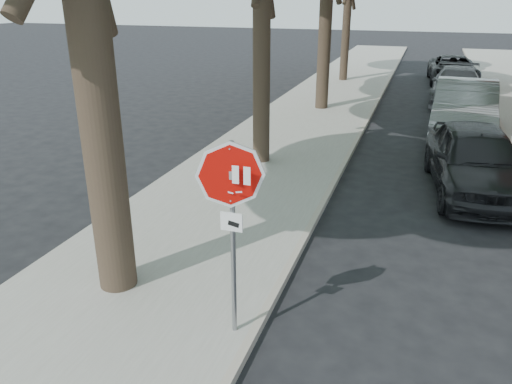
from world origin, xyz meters
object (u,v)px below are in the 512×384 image
at_px(car_b, 464,109).
at_px(car_d, 453,70).
at_px(stop_sign, 232,204).
at_px(car_c, 457,86).
at_px(car_a, 475,160).

xyz_separation_m(car_b, car_d, (0.00, 10.54, -0.19)).
height_order(stop_sign, car_c, stop_sign).
bearing_deg(car_c, car_a, -87.59).
distance_m(car_c, car_d, 5.18).
bearing_deg(car_d, car_c, -93.37).
bearing_deg(car_c, car_d, 92.41).
bearing_deg(car_d, car_a, -93.37).
bearing_deg(car_c, stop_sign, -98.42).
distance_m(stop_sign, car_d, 22.69).
bearing_deg(car_a, car_b, 83.39).
bearing_deg(stop_sign, car_d, 81.63).
distance_m(car_a, car_c, 10.55).
xyz_separation_m(car_a, car_d, (0.00, 15.73, -0.10)).
bearing_deg(stop_sign, car_b, 74.47).
xyz_separation_m(car_b, car_c, (0.00, 5.37, -0.15)).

